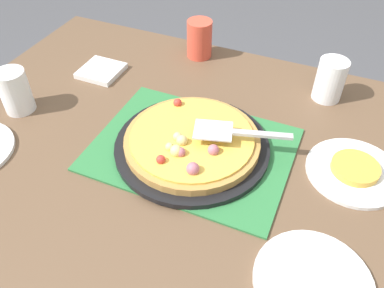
{
  "coord_description": "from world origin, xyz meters",
  "views": [
    {
      "loc": [
        -0.28,
        0.65,
        1.44
      ],
      "look_at": [
        0.0,
        0.0,
        0.77
      ],
      "focal_mm": 37.14,
      "sensor_mm": 36.0,
      "label": 1
    }
  ],
  "objects": [
    {
      "name": "dining_table",
      "position": [
        0.0,
        0.0,
        0.64
      ],
      "size": [
        1.4,
        1.0,
        0.75
      ],
      "color": "brown",
      "rests_on": "ground_plane"
    },
    {
      "name": "placemat",
      "position": [
        0.0,
        0.0,
        0.75
      ],
      "size": [
        0.48,
        0.36,
        0.01
      ],
      "primitive_type": "cube",
      "color": "#2D753D",
      "rests_on": "dining_table"
    },
    {
      "name": "pizza_pan",
      "position": [
        0.0,
        0.0,
        0.76
      ],
      "size": [
        0.38,
        0.38,
        0.01
      ],
      "primitive_type": "cylinder",
      "color": "black",
      "rests_on": "placemat"
    },
    {
      "name": "pizza",
      "position": [
        -0.0,
        0.0,
        0.78
      ],
      "size": [
        0.33,
        0.33,
        0.05
      ],
      "color": "#B78442",
      "rests_on": "pizza_pan"
    },
    {
      "name": "plate_near_left",
      "position": [
        -0.38,
        -0.08,
        0.76
      ],
      "size": [
        0.22,
        0.22,
        0.01
      ],
      "primitive_type": "cylinder",
      "color": "white",
      "rests_on": "dining_table"
    },
    {
      "name": "plate_side",
      "position": [
        -0.34,
        0.24,
        0.76
      ],
      "size": [
        0.22,
        0.22,
        0.01
      ],
      "primitive_type": "cylinder",
      "color": "white",
      "rests_on": "dining_table"
    },
    {
      "name": "served_slice_left",
      "position": [
        -0.38,
        -0.08,
        0.77
      ],
      "size": [
        0.11,
        0.11,
        0.02
      ],
      "primitive_type": "cylinder",
      "color": "gold",
      "rests_on": "plate_near_left"
    },
    {
      "name": "cup_near",
      "position": [
        -0.27,
        -0.35,
        0.81
      ],
      "size": [
        0.08,
        0.08,
        0.12
      ],
      "primitive_type": "cylinder",
      "color": "white",
      "rests_on": "dining_table"
    },
    {
      "name": "cup_far",
      "position": [
        0.16,
        -0.42,
        0.81
      ],
      "size": [
        0.08,
        0.08,
        0.12
      ],
      "primitive_type": "cylinder",
      "color": "#E04C38",
      "rests_on": "dining_table"
    },
    {
      "name": "cup_corner",
      "position": [
        0.5,
        0.04,
        0.81
      ],
      "size": [
        0.08,
        0.08,
        0.12
      ],
      "primitive_type": "cylinder",
      "color": "white",
      "rests_on": "dining_table"
    },
    {
      "name": "pizza_server",
      "position": [
        -0.09,
        -0.03,
        0.82
      ],
      "size": [
        0.23,
        0.11,
        0.01
      ],
      "color": "silver",
      "rests_on": "pizza"
    },
    {
      "name": "napkin_stack",
      "position": [
        0.39,
        -0.2,
        0.76
      ],
      "size": [
        0.12,
        0.12,
        0.02
      ],
      "primitive_type": "cube",
      "color": "white",
      "rests_on": "dining_table"
    }
  ]
}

